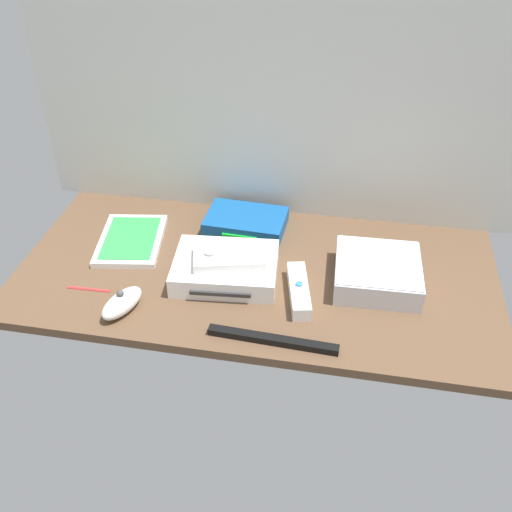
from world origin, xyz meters
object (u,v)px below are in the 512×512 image
(game_console, at_px, (226,268))
(remote_wand, at_px, (299,291))
(game_case, at_px, (131,240))
(mini_computer, at_px, (377,272))
(remote_classic_pad, at_px, (230,257))
(sensor_bar, at_px, (273,340))
(remote_nunchuk, at_px, (122,303))
(stylus_pen, at_px, (88,288))
(network_router, at_px, (246,222))

(game_console, bearing_deg, remote_wand, -18.11)
(game_console, height_order, game_case, game_console)
(mini_computer, bearing_deg, remote_wand, -154.44)
(remote_classic_pad, xyz_separation_m, sensor_bar, (0.12, -0.17, -0.05))
(game_console, relative_size, remote_nunchuk, 2.05)
(game_case, distance_m, remote_classic_pad, 0.26)
(game_case, xyz_separation_m, sensor_bar, (0.36, -0.25, -0.00))
(game_console, xyz_separation_m, remote_classic_pad, (0.01, -0.00, 0.03))
(game_console, height_order, mini_computer, mini_computer)
(remote_nunchuk, xyz_separation_m, remote_classic_pad, (0.18, 0.14, 0.03))
(game_case, relative_size, stylus_pen, 2.32)
(mini_computer, distance_m, network_router, 0.33)
(sensor_bar, bearing_deg, game_case, 147.99)
(mini_computer, distance_m, sensor_bar, 0.28)
(remote_wand, relative_size, remote_nunchuk, 1.39)
(remote_wand, relative_size, remote_classic_pad, 0.96)
(mini_computer, xyz_separation_m, stylus_pen, (-0.57, -0.13, -0.02))
(game_case, distance_m, sensor_bar, 0.44)
(remote_wand, height_order, stylus_pen, remote_wand)
(remote_nunchuk, distance_m, remote_classic_pad, 0.23)
(stylus_pen, bearing_deg, remote_nunchuk, -27.54)
(network_router, xyz_separation_m, sensor_bar, (0.12, -0.35, -0.01))
(remote_wand, xyz_separation_m, remote_nunchuk, (-0.33, -0.10, 0.01))
(network_router, bearing_deg, sensor_bar, -68.74)
(network_router, relative_size, remote_nunchuk, 1.70)
(mini_computer, relative_size, stylus_pen, 1.95)
(mini_computer, xyz_separation_m, remote_wand, (-0.15, -0.07, -0.01))
(mini_computer, bearing_deg, sensor_bar, -131.15)
(network_router, distance_m, remote_nunchuk, 0.37)
(sensor_bar, bearing_deg, remote_wand, 79.94)
(mini_computer, height_order, game_case, mini_computer)
(remote_wand, xyz_separation_m, stylus_pen, (-0.42, -0.06, -0.01))
(game_console, bearing_deg, game_case, 156.32)
(game_case, relative_size, remote_wand, 1.37)
(game_console, bearing_deg, mini_computer, 1.53)
(game_case, bearing_deg, mini_computer, -13.51)
(game_console, distance_m, network_router, 0.18)
(game_console, relative_size, mini_computer, 1.27)
(sensor_bar, bearing_deg, stylus_pen, 171.01)
(mini_computer, height_order, remote_wand, mini_computer)
(network_router, height_order, remote_wand, same)
(game_case, relative_size, remote_nunchuk, 1.92)
(remote_wand, height_order, remote_nunchuk, remote_nunchuk)
(game_case, xyz_separation_m, network_router, (0.24, 0.11, 0.01))
(game_case, xyz_separation_m, remote_classic_pad, (0.24, -0.08, 0.05))
(stylus_pen, bearing_deg, game_console, 19.02)
(game_case, relative_size, network_router, 1.13)
(remote_classic_pad, distance_m, sensor_bar, 0.21)
(game_console, relative_size, game_case, 1.07)
(mini_computer, relative_size, game_case, 0.84)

